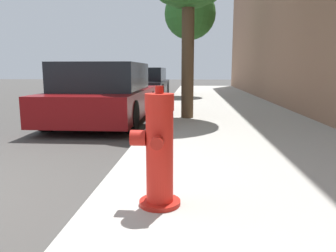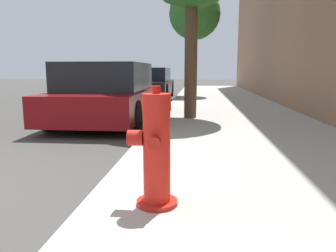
# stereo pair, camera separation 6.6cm
# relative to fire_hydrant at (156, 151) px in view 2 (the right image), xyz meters

# --- Properties ---
(sidewalk_slab) EXTENTS (3.41, 40.00, 0.13)m
(sidewalk_slab) POSITION_rel_fire_hydrant_xyz_m (1.11, -0.01, -0.49)
(sidewalk_slab) COLOR #A8A59E
(sidewalk_slab) RESTS_ON ground_plane
(fire_hydrant) EXTENTS (0.38, 0.40, 0.92)m
(fire_hydrant) POSITION_rel_fire_hydrant_xyz_m (0.00, 0.00, 0.00)
(fire_hydrant) COLOR red
(fire_hydrant) RESTS_ON sidewalk_slab
(parked_car_near) EXTENTS (1.86, 4.19, 1.32)m
(parked_car_near) POSITION_rel_fire_hydrant_xyz_m (-1.72, 4.85, 0.08)
(parked_car_near) COLOR maroon
(parked_car_near) RESTS_ON ground_plane
(parked_car_mid) EXTENTS (1.74, 4.16, 1.26)m
(parked_car_mid) POSITION_rel_fire_hydrant_xyz_m (-1.72, 11.12, 0.06)
(parked_car_mid) COLOR black
(parked_car_mid) RESTS_ON ground_plane
(street_tree_far) EXTENTS (2.03, 2.03, 4.26)m
(street_tree_far) POSITION_rel_fire_hydrant_xyz_m (0.10, 11.10, 2.78)
(street_tree_far) COLOR brown
(street_tree_far) RESTS_ON sidewalk_slab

